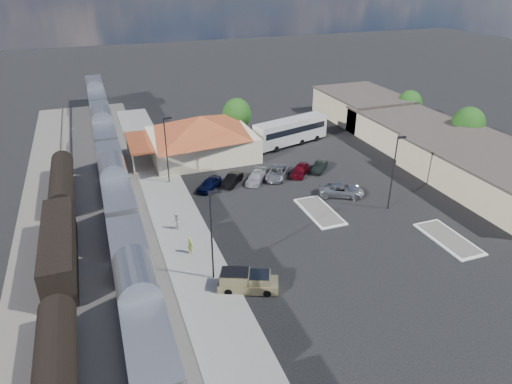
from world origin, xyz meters
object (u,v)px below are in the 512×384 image
object	(u,v)px
suv	(341,190)
station_depot	(201,136)
coach_bus	(291,130)
pickup_truck	(248,282)

from	to	relation	value
suv	station_depot	bearing A→B (deg)	62.48
coach_bus	suv	bearing A→B (deg)	160.07
pickup_truck	coach_bus	xyz separation A→B (m)	(18.46, 32.30, 1.52)
suv	coach_bus	world-z (taller)	coach_bus
suv	pickup_truck	bearing A→B (deg)	156.36
station_depot	suv	world-z (taller)	station_depot
station_depot	suv	xyz separation A→B (m)	(13.08, -19.07, -2.35)
station_depot	coach_bus	world-z (taller)	station_depot
suv	coach_bus	xyz separation A→B (m)	(1.44, 18.85, 1.61)
station_depot	pickup_truck	xyz separation A→B (m)	(-3.94, -32.52, -2.27)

